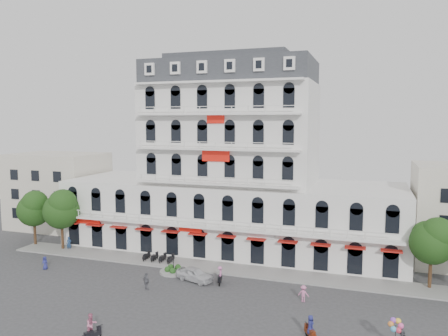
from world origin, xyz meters
TOP-DOWN VIEW (x-y plane):
  - ground at (0.00, 0.00)m, footprint 120.00×120.00m
  - sidewalk at (0.00, 9.00)m, footprint 53.00×4.00m
  - main_building at (0.00, 18.00)m, footprint 45.00×15.00m
  - flank_building_west at (-30.00, 20.00)m, footprint 14.00×10.00m
  - traffic_island at (-3.00, 6.00)m, footprint 3.20×3.20m
  - parked_scooter_row at (-6.35, 8.80)m, footprint 4.40×1.80m
  - tree_west_outer at (-25.95, 9.98)m, footprint 4.50×4.48m
  - tree_west_inner at (-20.95, 9.48)m, footprint 4.76×4.76m
  - tree_east_inner at (24.05, 9.98)m, footprint 4.40×4.37m
  - parked_car at (0.24, 4.41)m, footprint 4.58×2.88m
  - rider_southwest at (-2.40, -10.28)m, footprint 1.00×1.60m
  - rider_east at (13.75, -4.54)m, footprint 1.12×1.49m
  - rider_center at (3.15, 4.34)m, footprint 0.76×1.68m
  - pedestrian_left at (-17.70, 2.29)m, footprint 0.78×0.55m
  - pedestrian_mid at (-3.49, 0.54)m, footprint 1.14×0.86m
  - pedestrian_right at (12.18, 2.62)m, footprint 1.08×0.67m
  - pedestrian_far at (-20.00, 9.50)m, footprint 0.77×0.64m

SIDE VIEW (x-z plane):
  - ground at x=0.00m, z-range 0.00..0.00m
  - parked_scooter_row at x=-6.35m, z-range -0.55..0.55m
  - sidewalk at x=0.00m, z-range 0.00..0.16m
  - traffic_island at x=-3.00m, z-range -0.54..1.06m
  - parked_car at x=0.24m, z-range 0.00..1.45m
  - pedestrian_left at x=-17.70m, z-range 0.00..1.52m
  - pedestrian_right at x=12.18m, z-range 0.00..1.61m
  - pedestrian_mid at x=-3.49m, z-range 0.00..1.80m
  - pedestrian_far at x=-20.00m, z-range 0.00..1.81m
  - rider_east at x=13.75m, z-range -0.03..1.99m
  - rider_center at x=3.15m, z-range 0.03..2.00m
  - rider_southwest at x=-2.40m, z-range 0.04..2.35m
  - tree_east_inner at x=24.05m, z-range 1.43..9.00m
  - tree_west_outer at x=-25.95m, z-range 1.47..9.23m
  - tree_west_inner at x=-20.95m, z-range 1.56..9.81m
  - flank_building_west at x=-30.00m, z-range 0.00..12.00m
  - main_building at x=0.00m, z-range -2.94..22.86m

